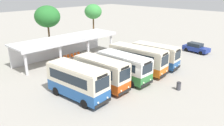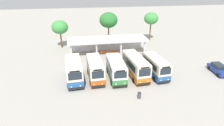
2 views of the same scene
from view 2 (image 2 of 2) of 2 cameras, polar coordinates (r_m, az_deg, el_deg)
ground_plane at (r=29.65m, az=1.16°, el=-6.44°), size 180.00×180.00×0.00m
city_bus_nearest_orange at (r=30.49m, az=-11.33°, el=-2.04°), size 2.84×7.02×3.43m
city_bus_second_in_row at (r=30.54m, az=-5.07°, el=-1.69°), size 2.47×6.78×3.35m
city_bus_middle_cream at (r=30.68m, az=1.21°, el=-1.64°), size 2.43×7.06×3.18m
city_bus_fourth_amber at (r=31.80m, az=6.97°, el=-0.67°), size 2.87×8.04×3.38m
city_bus_fifth_blue at (r=32.46m, az=12.90°, el=-0.81°), size 2.65×6.83×3.17m
parked_car_flank at (r=37.56m, az=29.21°, el=-1.49°), size 2.21×4.54×1.62m
terminal_canopy at (r=41.89m, az=-1.44°, el=6.56°), size 16.81×4.81×3.40m
waiting_chair_end_by_column at (r=41.30m, az=-3.51°, el=3.25°), size 0.46×0.46×0.86m
waiting_chair_second_from_end at (r=41.27m, az=-2.57°, el=3.26°), size 0.46×0.46×0.86m
waiting_chair_middle_seat at (r=41.41m, az=-1.65°, el=3.35°), size 0.46×0.46×0.86m
waiting_chair_fourth_seat at (r=41.44m, az=-0.71°, el=3.37°), size 0.46×0.46×0.86m
waiting_chair_fifth_seat at (r=41.56m, az=0.21°, el=3.43°), size 0.46×0.46×0.86m
waiting_chair_far_end_seat at (r=41.71m, az=1.11°, el=3.50°), size 0.46×0.46×0.86m
roadside_tree_behind_canopy at (r=47.88m, az=-1.06°, el=12.66°), size 4.45×4.45×7.69m
roadside_tree_east_of_canopy at (r=51.18m, az=11.62°, el=12.87°), size 3.62×3.62×7.32m
roadside_tree_west_of_canopy at (r=46.03m, az=-15.32°, el=10.24°), size 3.70×3.70×6.46m
litter_bin_apron at (r=26.49m, az=8.15°, el=-9.55°), size 0.49×0.49×0.90m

